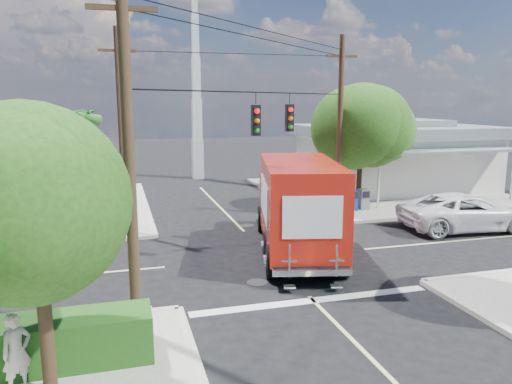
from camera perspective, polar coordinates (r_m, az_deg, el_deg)
name	(u,v)px	position (r m, az deg, el deg)	size (l,w,h in m)	color
ground	(270,258)	(19.24, 1.64, -7.51)	(120.00, 120.00, 0.00)	black
sidewalk_ne	(380,192)	(33.25, 14.00, 0.02)	(14.12, 14.12, 0.14)	gray
sidewalk_nw	(13,212)	(29.42, -26.00, -2.09)	(14.12, 14.12, 0.14)	gray
road_markings	(283,270)	(17.92, 3.07, -8.89)	(32.00, 32.00, 0.01)	beige
building_ne	(395,155)	(34.68, 15.61, 4.13)	(11.80, 10.20, 4.50)	silver
radio_tower	(197,104)	(37.92, -6.81, 9.99)	(0.80, 0.80, 17.00)	silver
tree_sw_front	(35,189)	(10.14, -23.98, 0.36)	(3.88, 3.78, 6.03)	#422D1C
tree_ne_front	(362,122)	(27.37, 12.00, 7.81)	(4.21, 4.14, 6.66)	#422D1C
tree_ne_back	(384,130)	(30.58, 14.38, 6.89)	(3.77, 3.66, 5.82)	#422D1C
palm_nw_front	(69,119)	(25.04, -20.57, 7.78)	(3.01, 3.08, 5.59)	#422D1C
palm_nw_back	(28,126)	(26.77, -24.56, 6.84)	(3.01, 3.08, 5.19)	#422D1C
utility_poles	(220,133)	(19.49, -4.19, 6.73)	(12.00, 10.68, 9.00)	#473321
picket_fence	(22,331)	(13.17, -25.17, -14.17)	(5.94, 0.06, 1.00)	silver
hedge_sw	(6,348)	(12.49, -26.70, -15.63)	(6.20, 1.20, 1.10)	#1B4B14
vending_boxes	(352,200)	(27.04, 10.89, -0.89)	(1.90, 0.50, 1.10)	#9D1711
delivery_truck	(297,206)	(19.54, 4.73, -1.56)	(4.44, 8.89, 3.70)	black
parked_car	(466,212)	(25.02, 22.87, -2.10)	(2.80, 6.08, 1.69)	silver
pedestrian	(17,352)	(11.56, -25.69, -16.19)	(0.60, 0.40, 1.65)	beige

